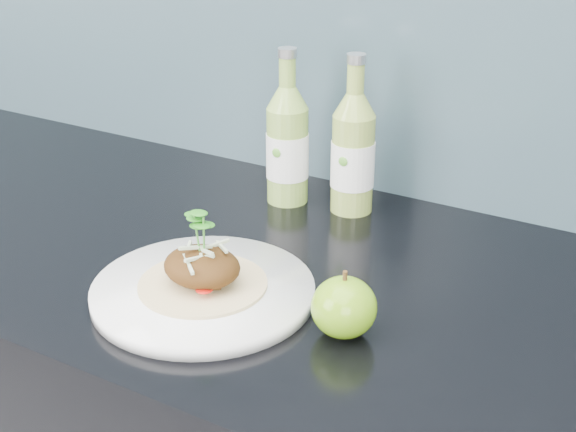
{
  "coord_description": "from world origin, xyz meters",
  "views": [
    {
      "loc": [
        0.44,
        0.93,
        1.38
      ],
      "look_at": [
        0.02,
        1.64,
        1.0
      ],
      "focal_mm": 50.0,
      "sensor_mm": 36.0,
      "label": 1
    }
  ],
  "objects_px": {
    "cider_bottle_left": "(287,145)",
    "cider_bottle_right": "(353,153)",
    "green_apple": "(344,307)",
    "dinner_plate": "(203,291)"
  },
  "relations": [
    {
      "from": "green_apple",
      "to": "dinner_plate",
      "type": "bearing_deg",
      "value": -175.73
    },
    {
      "from": "green_apple",
      "to": "cider_bottle_left",
      "type": "bearing_deg",
      "value": 129.82
    },
    {
      "from": "cider_bottle_left",
      "to": "cider_bottle_right",
      "type": "xyz_separation_m",
      "value": [
        0.1,
        0.02,
        0.0
      ]
    },
    {
      "from": "dinner_plate",
      "to": "green_apple",
      "type": "relative_size",
      "value": 4.2
    },
    {
      "from": "green_apple",
      "to": "cider_bottle_right",
      "type": "distance_m",
      "value": 0.33
    },
    {
      "from": "dinner_plate",
      "to": "cider_bottle_right",
      "type": "distance_m",
      "value": 0.32
    },
    {
      "from": "green_apple",
      "to": "cider_bottle_right",
      "type": "bearing_deg",
      "value": 114.74
    },
    {
      "from": "dinner_plate",
      "to": "cider_bottle_left",
      "type": "xyz_separation_m",
      "value": [
        -0.06,
        0.3,
        0.08
      ]
    },
    {
      "from": "cider_bottle_left",
      "to": "cider_bottle_right",
      "type": "bearing_deg",
      "value": 19.05
    },
    {
      "from": "dinner_plate",
      "to": "cider_bottle_right",
      "type": "relative_size",
      "value": 1.42
    }
  ]
}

